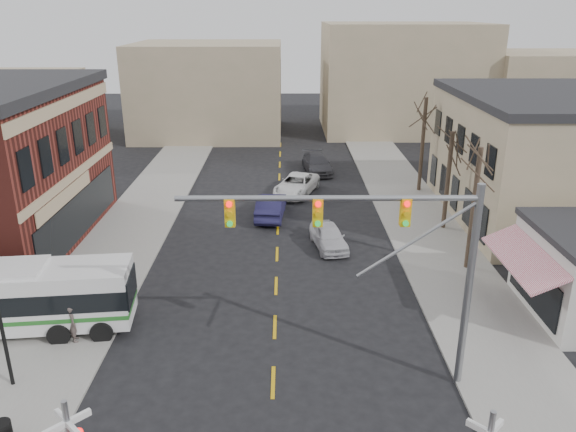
% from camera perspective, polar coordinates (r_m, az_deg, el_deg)
% --- Properties ---
extents(ground, '(160.00, 160.00, 0.00)m').
position_cam_1_polar(ground, '(20.98, -1.63, -19.82)').
color(ground, black).
rests_on(ground, ground).
extents(sidewalk_west, '(5.00, 60.00, 0.12)m').
position_cam_1_polar(sidewalk_west, '(39.73, -14.84, -0.17)').
color(sidewalk_west, gray).
rests_on(sidewalk_west, ground).
extents(sidewalk_east, '(5.00, 60.00, 0.12)m').
position_cam_1_polar(sidewalk_east, '(39.51, 12.90, -0.11)').
color(sidewalk_east, gray).
rests_on(sidewalk_east, ground).
extents(tree_east_a, '(0.28, 0.28, 6.75)m').
position_cam_1_polar(tree_east_a, '(31.41, 18.31, 0.66)').
color(tree_east_a, '#382B21').
rests_on(tree_east_a, sidewalk_east).
extents(tree_east_b, '(0.28, 0.28, 6.30)m').
position_cam_1_polar(tree_east_b, '(37.01, 15.92, 3.47)').
color(tree_east_b, '#382B21').
rests_on(tree_east_b, sidewalk_east).
extents(tree_east_c, '(0.28, 0.28, 7.20)m').
position_cam_1_polar(tree_east_c, '(44.42, 13.50, 7.04)').
color(tree_east_c, '#382B21').
rests_on(tree_east_c, sidewalk_east).
extents(traffic_signal_mast, '(10.49, 0.30, 8.00)m').
position_cam_1_polar(traffic_signal_mast, '(19.96, 10.58, -2.93)').
color(traffic_signal_mast, gray).
rests_on(traffic_signal_mast, ground).
extents(car_a, '(2.42, 4.43, 1.43)m').
position_cam_1_polar(car_a, '(33.66, 4.15, -2.08)').
color(car_a, silver).
rests_on(car_a, ground).
extents(car_b, '(2.12, 5.07, 1.63)m').
position_cam_1_polar(car_b, '(38.39, -1.75, 1.01)').
color(car_b, '#1A183C').
rests_on(car_b, ground).
extents(car_c, '(4.08, 5.87, 1.49)m').
position_cam_1_polar(car_c, '(43.35, 0.87, 3.21)').
color(car_c, white).
rests_on(car_c, ground).
extents(car_d, '(2.80, 5.44, 1.51)m').
position_cam_1_polar(car_d, '(49.33, 2.97, 5.33)').
color(car_d, '#47474D').
rests_on(car_d, ground).
extents(pedestrian_near, '(0.56, 0.70, 1.67)m').
position_cam_1_polar(pedestrian_near, '(25.93, -20.95, -10.15)').
color(pedestrian_near, '#514441').
rests_on(pedestrian_near, sidewalk_west).
extents(pedestrian_far, '(0.98, 1.01, 1.63)m').
position_cam_1_polar(pedestrian_far, '(29.29, -20.44, -6.50)').
color(pedestrian_far, '#35425E').
rests_on(pedestrian_far, sidewalk_west).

